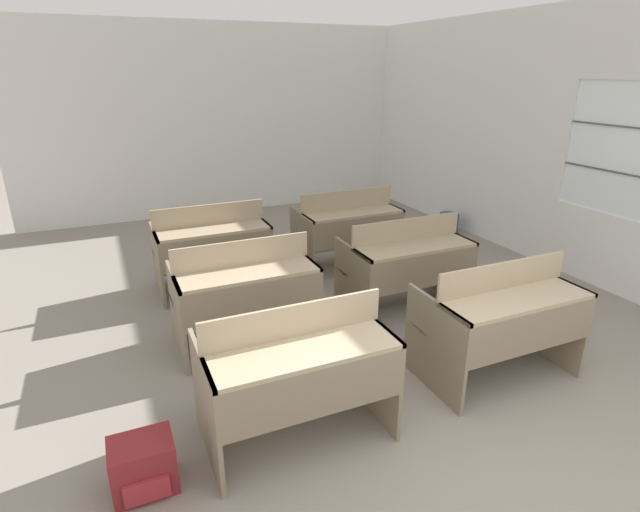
{
  "coord_description": "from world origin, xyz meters",
  "views": [
    {
      "loc": [
        -1.82,
        -1.32,
        2.28
      ],
      "look_at": [
        -0.23,
        2.3,
        0.79
      ],
      "focal_mm": 28.0,
      "sensor_mm": 36.0,
      "label": 1
    }
  ],
  "objects_px": {
    "schoolbag": "(143,466)",
    "bench_second_right": "(406,264)",
    "bench_front_left": "(297,372)",
    "bench_front_right": "(501,318)",
    "bench_third_left": "(212,246)",
    "wastepaper_bin": "(449,222)",
    "bench_third_right": "(348,228)",
    "bench_second_left": "(245,291)"
  },
  "relations": [
    {
      "from": "wastepaper_bin",
      "to": "schoolbag",
      "type": "xyz_separation_m",
      "value": [
        -4.63,
        -3.27,
        0.02
      ]
    },
    {
      "from": "bench_third_right",
      "to": "schoolbag",
      "type": "distance_m",
      "value": 3.73
    },
    {
      "from": "bench_second_right",
      "to": "bench_third_right",
      "type": "distance_m",
      "value": 1.28
    },
    {
      "from": "bench_second_right",
      "to": "bench_third_left",
      "type": "bearing_deg",
      "value": 141.61
    },
    {
      "from": "bench_second_right",
      "to": "schoolbag",
      "type": "xyz_separation_m",
      "value": [
        -2.62,
        -1.35,
        -0.33
      ]
    },
    {
      "from": "schoolbag",
      "to": "bench_front_right",
      "type": "bearing_deg",
      "value": 2.03
    },
    {
      "from": "bench_front_right",
      "to": "schoolbag",
      "type": "xyz_separation_m",
      "value": [
        -2.65,
        -0.09,
        -0.33
      ]
    },
    {
      "from": "wastepaper_bin",
      "to": "schoolbag",
      "type": "height_order",
      "value": "schoolbag"
    },
    {
      "from": "bench_front_left",
      "to": "bench_third_right",
      "type": "relative_size",
      "value": 1.0
    },
    {
      "from": "bench_front_right",
      "to": "schoolbag",
      "type": "height_order",
      "value": "bench_front_right"
    },
    {
      "from": "bench_front_right",
      "to": "bench_second_right",
      "type": "distance_m",
      "value": 1.26
    },
    {
      "from": "bench_front_left",
      "to": "bench_second_right",
      "type": "bearing_deg",
      "value": 38.01
    },
    {
      "from": "bench_front_right",
      "to": "bench_second_right",
      "type": "bearing_deg",
      "value": 91.47
    },
    {
      "from": "bench_third_right",
      "to": "wastepaper_bin",
      "type": "bearing_deg",
      "value": 17.59
    },
    {
      "from": "bench_third_left",
      "to": "schoolbag",
      "type": "bearing_deg",
      "value": -110.68
    },
    {
      "from": "bench_front_left",
      "to": "schoolbag",
      "type": "relative_size",
      "value": 3.32
    },
    {
      "from": "wastepaper_bin",
      "to": "bench_front_left",
      "type": "bearing_deg",
      "value": -138.77
    },
    {
      "from": "bench_second_left",
      "to": "schoolbag",
      "type": "height_order",
      "value": "bench_second_left"
    },
    {
      "from": "bench_third_right",
      "to": "bench_third_left",
      "type": "bearing_deg",
      "value": 179.81
    },
    {
      "from": "bench_second_left",
      "to": "wastepaper_bin",
      "type": "xyz_separation_m",
      "value": [
        3.63,
        1.91,
        -0.35
      ]
    },
    {
      "from": "bench_front_left",
      "to": "wastepaper_bin",
      "type": "xyz_separation_m",
      "value": [
        3.66,
        3.21,
        -0.35
      ]
    },
    {
      "from": "bench_second_left",
      "to": "schoolbag",
      "type": "distance_m",
      "value": 1.72
    },
    {
      "from": "bench_front_right",
      "to": "bench_third_left",
      "type": "height_order",
      "value": "same"
    },
    {
      "from": "bench_second_right",
      "to": "bench_third_left",
      "type": "distance_m",
      "value": 2.07
    },
    {
      "from": "bench_third_left",
      "to": "bench_second_right",
      "type": "bearing_deg",
      "value": -38.39
    },
    {
      "from": "bench_front_right",
      "to": "bench_third_right",
      "type": "relative_size",
      "value": 1.0
    },
    {
      "from": "bench_second_right",
      "to": "bench_front_left",
      "type": "bearing_deg",
      "value": -141.99
    },
    {
      "from": "bench_front_right",
      "to": "wastepaper_bin",
      "type": "relative_size",
      "value": 4.11
    },
    {
      "from": "bench_front_left",
      "to": "bench_front_right",
      "type": "height_order",
      "value": "same"
    },
    {
      "from": "schoolbag",
      "to": "bench_second_left",
      "type": "bearing_deg",
      "value": 53.71
    },
    {
      "from": "bench_second_right",
      "to": "wastepaper_bin",
      "type": "distance_m",
      "value": 2.8
    },
    {
      "from": "bench_third_right",
      "to": "bench_front_left",
      "type": "bearing_deg",
      "value": -122.75
    },
    {
      "from": "bench_third_left",
      "to": "bench_front_right",
      "type": "bearing_deg",
      "value": -56.91
    },
    {
      "from": "bench_second_left",
      "to": "bench_second_right",
      "type": "height_order",
      "value": "same"
    },
    {
      "from": "bench_front_left",
      "to": "bench_second_right",
      "type": "xyz_separation_m",
      "value": [
        1.65,
        1.29,
        0.0
      ]
    },
    {
      "from": "bench_second_right",
      "to": "schoolbag",
      "type": "height_order",
      "value": "bench_second_right"
    },
    {
      "from": "bench_front_right",
      "to": "bench_second_right",
      "type": "relative_size",
      "value": 1.0
    },
    {
      "from": "schoolbag",
      "to": "bench_second_right",
      "type": "bearing_deg",
      "value": 27.25
    },
    {
      "from": "bench_third_left",
      "to": "wastepaper_bin",
      "type": "bearing_deg",
      "value": 9.84
    },
    {
      "from": "bench_third_left",
      "to": "wastepaper_bin",
      "type": "relative_size",
      "value": 4.11
    },
    {
      "from": "bench_third_left",
      "to": "wastepaper_bin",
      "type": "height_order",
      "value": "bench_third_left"
    },
    {
      "from": "bench_second_left",
      "to": "bench_third_left",
      "type": "bearing_deg",
      "value": 90.21
    }
  ]
}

